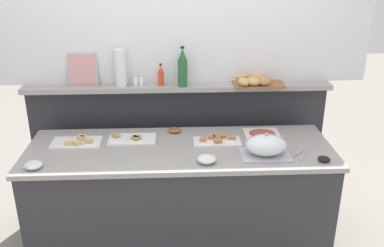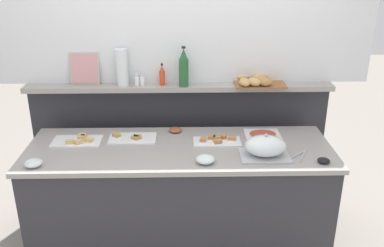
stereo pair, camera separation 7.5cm
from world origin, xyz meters
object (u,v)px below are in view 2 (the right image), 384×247
object	(u,v)px
sandwich_platter_front	(132,138)
bread_basket	(256,81)
serving_tongs	(300,155)
condiment_bowl_cream	(324,161)
condiment_bowl_red	(175,130)
sandwich_platter_rear	(217,140)
salt_shaker	(137,80)
sandwich_platter_side	(78,141)
framed_picture	(85,69)
pepper_shaker	(142,80)
cold_cuts_platter	(263,134)
serving_cloche	(265,147)
glass_bowl_large	(205,159)
water_carafe	(122,67)
glass_bowl_medium	(33,163)
hot_sauce_bottle	(162,76)
wine_bottle_green	(184,68)

from	to	relation	value
sandwich_platter_front	bread_basket	bearing A→B (deg)	17.53
sandwich_platter_front	serving_tongs	distance (m)	1.24
serving_tongs	bread_basket	size ratio (longest dim) A/B	0.43
condiment_bowl_cream	condiment_bowl_red	world-z (taller)	condiment_bowl_red
sandwich_platter_rear	salt_shaker	bearing A→B (deg)	147.83
sandwich_platter_side	framed_picture	size ratio (longest dim) A/B	1.40
serving_tongs	pepper_shaker	world-z (taller)	pepper_shaker
serving_tongs	framed_picture	size ratio (longest dim) A/B	0.67
sandwich_platter_side	condiment_bowl_red	size ratio (longest dim) A/B	3.64
cold_cuts_platter	serving_cloche	size ratio (longest dim) A/B	0.79
sandwich_platter_rear	sandwich_platter_front	distance (m)	0.64
glass_bowl_large	water_carafe	size ratio (longest dim) A/B	0.45
cold_cuts_platter	glass_bowl_large	xyz separation A→B (m)	(-0.46, -0.44, 0.01)
sandwich_platter_side	pepper_shaker	size ratio (longest dim) A/B	4.14
glass_bowl_medium	bread_basket	world-z (taller)	bread_basket
serving_tongs	pepper_shaker	distance (m)	1.35
salt_shaker	water_carafe	distance (m)	0.15
bread_basket	water_carafe	distance (m)	1.07
glass_bowl_large	hot_sauce_bottle	xyz separation A→B (m)	(-0.31, 0.71, 0.38)
glass_bowl_medium	salt_shaker	xyz separation A→B (m)	(0.63, 0.74, 0.35)
condiment_bowl_cream	pepper_shaker	world-z (taller)	pepper_shaker
sandwich_platter_front	salt_shaker	world-z (taller)	salt_shaker
glass_bowl_medium	salt_shaker	size ratio (longest dim) A/B	1.34
pepper_shaker	salt_shaker	bearing A→B (deg)	180.00
sandwich_platter_side	wine_bottle_green	size ratio (longest dim) A/B	1.14
salt_shaker	framed_picture	bearing A→B (deg)	174.69
serving_tongs	cold_cuts_platter	bearing A→B (deg)	120.09
serving_tongs	salt_shaker	world-z (taller)	salt_shaker
condiment_bowl_cream	water_carafe	bearing A→B (deg)	152.70
sandwich_platter_front	serving_cloche	distance (m)	1.00
pepper_shaker	serving_tongs	bearing A→B (deg)	-29.01
glass_bowl_medium	framed_picture	world-z (taller)	framed_picture
cold_cuts_platter	condiment_bowl_red	size ratio (longest dim) A/B	2.72
wine_bottle_green	water_carafe	world-z (taller)	wine_bottle_green
sandwich_platter_front	condiment_bowl_red	bearing A→B (deg)	21.41
sandwich_platter_rear	pepper_shaker	xyz separation A→B (m)	(-0.57, 0.39, 0.36)
wine_bottle_green	framed_picture	bearing A→B (deg)	175.05
sandwich_platter_front	condiment_bowl_red	distance (m)	0.35
pepper_shaker	bread_basket	bearing A→B (deg)	-0.94
sandwich_platter_rear	water_carafe	xyz separation A→B (m)	(-0.73, 0.39, 0.46)
glass_bowl_large	water_carafe	xyz separation A→B (m)	(-0.62, 0.71, 0.45)
cold_cuts_platter	condiment_bowl_red	world-z (taller)	condiment_bowl_red
glass_bowl_large	pepper_shaker	bearing A→B (deg)	123.17
serving_cloche	pepper_shaker	world-z (taller)	pepper_shaker
condiment_bowl_red	condiment_bowl_cream	bearing A→B (deg)	-28.16
sandwich_platter_rear	serving_cloche	distance (m)	0.40
salt_shaker	cold_cuts_platter	bearing A→B (deg)	-15.98
wine_bottle_green	water_carafe	distance (m)	0.48
framed_picture	glass_bowl_large	bearing A→B (deg)	-39.18
sandwich_platter_side	glass_bowl_medium	xyz separation A→B (m)	(-0.21, -0.38, 0.01)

